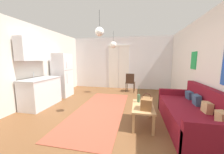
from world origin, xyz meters
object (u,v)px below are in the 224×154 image
Objects in this scene: coffee_table at (143,109)px; bamboo_vase at (139,98)px; handbag at (147,104)px; refrigerator at (62,75)px; accent_chair at (130,82)px; pendant_lamp_near at (100,32)px; pendant_lamp_far at (113,45)px; couch at (193,115)px.

coffee_table is 2.14× the size of bamboo_vase.
refrigerator is (-3.20, 1.91, 0.30)m from handbag.
bamboo_vase is (-0.10, 0.24, 0.16)m from coffee_table.
accent_chair is 1.47× the size of pendant_lamp_near.
pendant_lamp_near reaches higher than coffee_table.
handbag is 0.20× the size of refrigerator.
coffee_table is 3.61m from refrigerator.
bamboo_vase is at bearing 112.39° from coffee_table.
handbag is 1.95m from pendant_lamp_near.
refrigerator is at bearing -163.11° from pendant_lamp_far.
handbag is at bearing -64.39° from pendant_lamp_far.
coffee_table is at bearing -7.26° from pendant_lamp_near.
refrigerator reaches higher than accent_chair.
refrigerator reaches higher than handbag.
handbag is (-1.00, -0.25, 0.28)m from couch.
pendant_lamp_far reaches higher than coffee_table.
refrigerator is at bearing 151.13° from coffee_table.
pendant_lamp_near is (2.08, -1.59, 1.28)m from refrigerator.
refrigerator is 2.01× the size of accent_chair.
coffee_table is at bearing 109.03° from handbag.
bamboo_vase is 2.80m from pendant_lamp_far.
bamboo_vase is 3.40m from refrigerator.
bamboo_vase is at bearing -26.15° from refrigerator.
couch is 5.19× the size of bamboo_vase.
pendant_lamp_near reaches higher than accent_chair.
pendant_lamp_far is (-2.21, 2.27, 1.80)m from couch.
bamboo_vase is 1.19× the size of handbag.
couch is 2.81m from pendant_lamp_near.
accent_chair is (-0.46, 2.96, 0.10)m from coffee_table.
accent_chair is at bearing 78.28° from pendant_lamp_near.
pendant_lamp_near is (-0.59, -2.83, 1.66)m from accent_chair.
couch is at bearing -21.62° from refrigerator.
pendant_lamp_near is (-0.95, -0.10, 1.60)m from bamboo_vase.
couch reaches higher than handbag.
pendant_lamp_near reaches higher than couch.
pendant_lamp_near reaches higher than handbag.
pendant_lamp_far is at bearing 134.23° from couch.
pendant_lamp_near reaches higher than refrigerator.
handbag is 3.19m from accent_chair.
couch reaches higher than bamboo_vase.
accent_chair is at bearing 42.87° from pendant_lamp_far.
accent_chair reaches higher than coffee_table.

